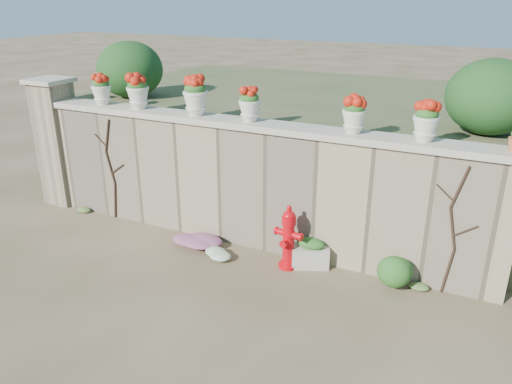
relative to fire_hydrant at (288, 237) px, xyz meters
The scene contains 20 objects.
ground 1.68m from the fire_hydrant, 126.92° to the right, with size 80.00×80.00×0.00m, color brown.
stone_wall 1.20m from the fire_hydrant, 151.59° to the left, with size 8.00×0.40×2.00m, color gray.
wall_cap 1.88m from the fire_hydrant, 151.59° to the left, with size 8.10×0.52×0.10m, color #BEB6A1.
gate_pillar 5.19m from the fire_hydrant, behind, with size 0.72×0.72×2.48m.
raised_fill 3.87m from the fire_hydrant, 104.49° to the left, with size 9.00×6.00×2.00m, color #384C23.
back_shrub_left 4.94m from the fire_hydrant, 157.54° to the left, with size 1.30×1.30×1.10m, color #143814.
back_shrub_right 3.61m from the fire_hydrant, 35.20° to the left, with size 1.30×1.30×1.10m, color #143814.
vine_left 3.68m from the fire_hydrant, behind, with size 0.60×0.04×1.91m.
vine_right 2.33m from the fire_hydrant, ahead, with size 0.60×0.04×1.91m.
fire_hydrant is the anchor object (origin of this frame).
planter_box 0.46m from the fire_hydrant, 32.33° to the left, with size 0.65×0.52×0.47m.
green_shrub 1.56m from the fire_hydrant, ahead, with size 0.69×0.62×0.65m, color #1E5119.
magenta_clump 1.65m from the fire_hydrant, behind, with size 0.91×0.61×0.24m, color #BB25A0.
white_flowers 1.24m from the fire_hydrant, 167.66° to the right, with size 0.49×0.39×0.17m, color white.
urn_pot_0 4.31m from the fire_hydrant, behind, with size 0.35×0.35×0.54m.
urn_pot_1 3.61m from the fire_hydrant, behind, with size 0.38×0.38×0.60m.
urn_pot_2 2.72m from the fire_hydrant, 164.57° to the left, with size 0.40×0.40×0.63m.
urn_pot_3 2.12m from the fire_hydrant, 150.18° to the left, with size 0.34×0.34×0.53m.
urn_pot_4 2.06m from the fire_hydrant, 35.15° to the left, with size 0.34×0.34×0.54m.
urn_pot_5 2.58m from the fire_hydrant, 16.89° to the left, with size 0.35×0.35×0.55m.
Camera 1 is at (3.46, -5.04, 3.94)m, focal length 35.00 mm.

